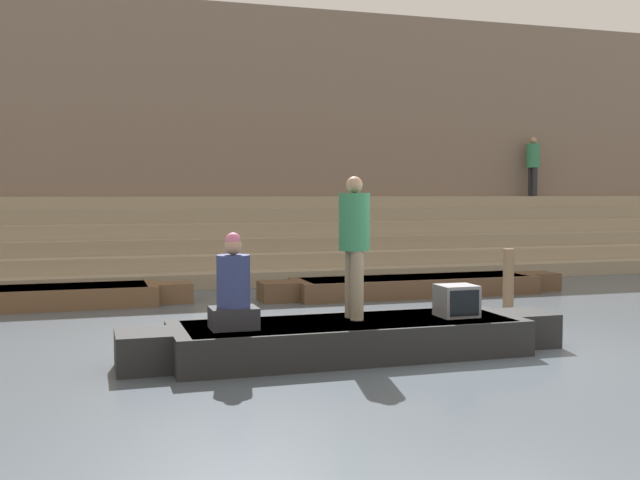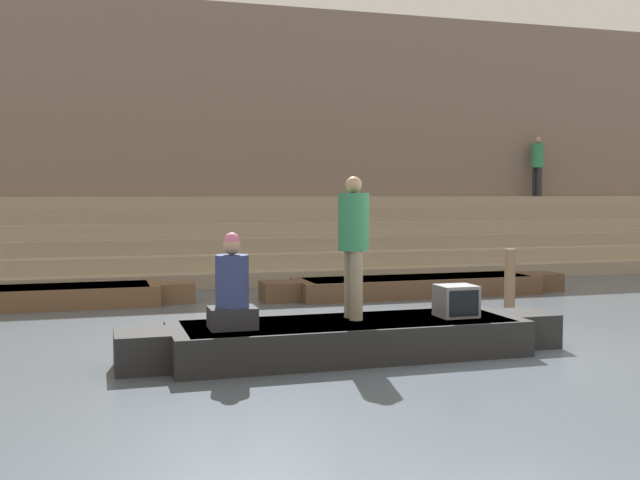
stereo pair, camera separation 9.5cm
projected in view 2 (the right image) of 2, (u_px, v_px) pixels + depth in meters
ground_plane at (504, 352)px, 9.18m from camera, size 120.00×120.00×0.00m
ghat_steps at (301, 246)px, 18.31m from camera, size 36.00×3.96×1.88m
back_wall at (281, 141)px, 20.08m from camera, size 34.20×1.28×6.79m
rowboat_main at (348, 337)px, 8.95m from camera, size 5.43×1.46×0.43m
person_standing at (353, 238)px, 9.03m from camera, size 0.38×0.38×1.73m
person_rowing at (232, 291)px, 8.41m from camera, size 0.53×0.42×1.09m
tv_set at (456, 301)px, 9.24m from camera, size 0.46×0.42×0.39m
moored_boat_shore at (418, 285)px, 14.36m from camera, size 6.10×1.17×0.35m
moored_boat_distant at (25, 297)px, 12.76m from camera, size 5.70×1.17×0.35m
mooring_post at (510, 284)px, 11.65m from camera, size 0.17×0.17×1.09m
person_on_steps at (537, 162)px, 21.30m from camera, size 0.37×0.37×1.69m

